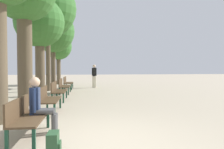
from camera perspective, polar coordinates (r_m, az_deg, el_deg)
ground_plane at (r=4.53m, az=-3.04°, el=-17.14°), size 80.00×80.00×0.00m
bench_row_0 at (r=4.96m, az=-21.60°, el=-9.84°), size 0.55×1.56×0.83m
bench_row_1 at (r=7.47m, az=-16.53°, el=-5.86°), size 0.55×1.56×0.83m
bench_row_2 at (r=10.02m, az=-14.05°, el=-3.88°), size 0.55×1.56×0.83m
bench_row_3 at (r=12.58m, az=-12.59°, el=-2.70°), size 0.55×1.56×0.83m
bench_row_4 at (r=15.16m, az=-11.62°, el=-1.91°), size 0.55×1.56×0.83m
tree_row_2 at (r=11.99m, az=-18.38°, el=12.40°), size 2.53×2.53×5.04m
tree_row_3 at (r=14.67m, az=-16.45°, el=16.05°), size 3.53×3.53×6.88m
tree_row_4 at (r=16.55m, az=-15.16°, el=10.74°), size 3.08×3.08×5.61m
tree_row_5 at (r=19.51m, az=-13.83°, el=6.94°), size 2.29×2.29×4.41m
person_seated at (r=5.15m, az=-18.22°, el=-7.23°), size 0.60×0.34×1.26m
backpack at (r=3.97m, az=-15.07°, el=-17.09°), size 0.22×0.34×0.38m
pedestrian_near at (r=15.84m, az=-4.67°, el=0.02°), size 0.34×0.25×1.68m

